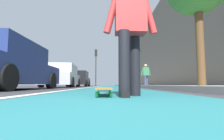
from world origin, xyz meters
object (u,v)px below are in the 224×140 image
at_px(parked_car_mid, 62,77).
at_px(traffic_light, 96,61).
at_px(skater_person, 130,25).
at_px(pedestrian_distant, 146,74).
at_px(parked_car_far, 79,79).
at_px(parked_car_near, 7,67).
at_px(skateboard, 104,89).

bearing_deg(parked_car_mid, traffic_light, -9.36).
distance_m(skater_person, pedestrian_distant, 10.04).
bearing_deg(traffic_light, parked_car_far, 159.13).
distance_m(traffic_light, pedestrian_distant, 9.45).
xyz_separation_m(parked_car_far, pedestrian_distant, (-4.62, -5.60, 0.23)).
distance_m(parked_car_mid, traffic_light, 9.49).
distance_m(parked_car_near, pedestrian_distant, 8.88).
height_order(skateboard, skater_person, skater_person).
bearing_deg(traffic_light, skater_person, -174.01).
distance_m(parked_car_near, parked_car_mid, 5.83).
distance_m(skateboard, traffic_light, 18.09).
bearing_deg(parked_car_far, pedestrian_distant, -129.51).
xyz_separation_m(skateboard, parked_car_far, (14.22, 2.89, 0.62)).
xyz_separation_m(traffic_light, pedestrian_distant, (-8.17, -4.25, -2.12)).
bearing_deg(traffic_light, parked_car_mid, 170.64).
relative_size(parked_car_near, parked_car_far, 1.05).
bearing_deg(skateboard, parked_car_far, 11.48).
relative_size(parked_car_mid, traffic_light, 1.01).
relative_size(skater_person, parked_car_near, 0.36).
bearing_deg(parked_car_near, skateboard, -133.07).
bearing_deg(skateboard, pedestrian_distant, -15.76).
xyz_separation_m(skateboard, skater_person, (-0.15, -0.35, 0.84)).
distance_m(parked_car_near, traffic_light, 15.15).
bearing_deg(parked_car_far, skater_person, -167.32).
height_order(parked_car_near, parked_car_far, parked_car_far).
xyz_separation_m(parked_car_mid, traffic_light, (9.06, -1.49, 2.37)).
xyz_separation_m(parked_car_mid, parked_car_far, (5.51, -0.14, 0.02)).
xyz_separation_m(parked_car_far, traffic_light, (3.55, -1.35, 2.36)).
bearing_deg(skater_person, parked_car_far, 12.68).
xyz_separation_m(skater_person, parked_car_far, (14.37, 3.23, -0.23)).
bearing_deg(pedestrian_distant, parked_car_near, 139.19).
distance_m(skater_person, parked_car_mid, 9.49).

